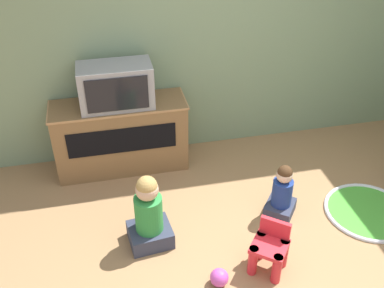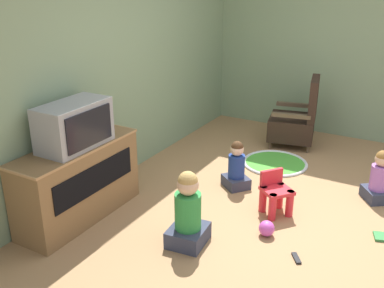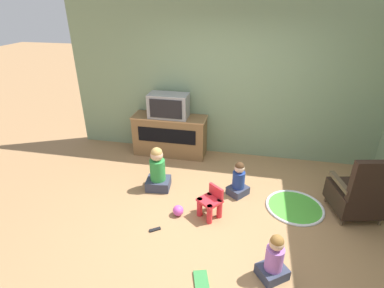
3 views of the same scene
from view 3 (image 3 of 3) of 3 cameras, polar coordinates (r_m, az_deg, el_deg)
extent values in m
plane|color=#9E754C|center=(4.14, 4.29, -14.92)|extent=(30.00, 30.00, 0.00)
cube|color=gray|center=(5.41, 6.19, 12.09)|extent=(5.67, 0.12, 2.81)
cube|color=brown|center=(5.64, -4.20, 1.68)|extent=(1.33, 0.45, 0.76)
cube|color=#A97C50|center=(5.49, -4.33, 5.15)|extent=(1.36, 0.46, 0.02)
cube|color=black|center=(5.40, -4.89, 1.56)|extent=(1.07, 0.01, 0.27)
cube|color=#939399|center=(5.40, -4.47, 7.31)|extent=(0.70, 0.36, 0.43)
cube|color=black|center=(5.23, -5.04, 6.65)|extent=(0.58, 0.02, 0.33)
cylinder|color=brown|center=(5.12, 29.34, -8.99)|extent=(0.04, 0.04, 0.10)
cylinder|color=brown|center=(4.89, 24.13, -9.46)|extent=(0.04, 0.04, 0.10)
cylinder|color=brown|center=(4.78, 32.17, -12.40)|extent=(0.04, 0.04, 0.10)
cylinder|color=brown|center=(4.53, 26.64, -13.13)|extent=(0.04, 0.04, 0.10)
cube|color=black|center=(4.71, 28.60, -8.96)|extent=(0.71, 0.72, 0.30)
cube|color=black|center=(4.31, 31.36, -6.15)|extent=(0.57, 0.22, 0.56)
cube|color=brown|center=(4.72, 32.04, -6.17)|extent=(0.18, 0.51, 0.05)
cube|color=brown|center=(4.46, 26.32, -6.58)|extent=(0.18, 0.51, 0.05)
cylinder|color=red|center=(4.18, 1.47, -11.91)|extent=(0.08, 0.08, 0.28)
cylinder|color=red|center=(4.06, 3.35, -13.22)|extent=(0.08, 0.08, 0.28)
cylinder|color=red|center=(4.28, 3.36, -10.91)|extent=(0.08, 0.08, 0.28)
cylinder|color=red|center=(4.16, 5.25, -12.15)|extent=(0.08, 0.08, 0.28)
cube|color=red|center=(4.09, 3.40, -10.71)|extent=(0.38, 0.38, 0.04)
cube|color=red|center=(4.10, 4.64, -8.97)|extent=(0.22, 0.18, 0.16)
cylinder|color=green|center=(4.63, 18.97, -11.32)|extent=(0.81, 0.81, 0.01)
torus|color=silver|center=(4.62, 18.98, -11.28)|extent=(0.82, 0.82, 0.04)
cube|color=#33384C|center=(4.78, -6.42, -7.48)|extent=(0.39, 0.35, 0.16)
cylinder|color=#2D8C3F|center=(4.64, -6.57, -4.93)|extent=(0.24, 0.24, 0.34)
sphere|color=#D8AD8C|center=(4.51, -6.74, -2.10)|extent=(0.19, 0.19, 0.19)
sphere|color=tan|center=(4.50, -6.76, -1.73)|extent=(0.18, 0.18, 0.18)
cube|color=#33384C|center=(4.67, 8.70, -8.74)|extent=(0.37, 0.37, 0.12)
cylinder|color=navy|center=(4.56, 8.86, -6.74)|extent=(0.18, 0.18, 0.26)
sphere|color=beige|center=(4.46, 9.04, -4.55)|extent=(0.15, 0.15, 0.15)
sphere|color=#472D19|center=(4.45, 9.07, -4.26)|extent=(0.14, 0.14, 0.14)
cube|color=#33384C|center=(3.60, 14.99, -22.45)|extent=(0.38, 0.37, 0.13)
cylinder|color=#A566BF|center=(3.46, 15.40, -20.25)|extent=(0.19, 0.19, 0.27)
sphere|color=#D8AD8C|center=(3.31, 15.84, -17.75)|extent=(0.15, 0.15, 0.15)
sphere|color=olive|center=(3.29, 15.90, -17.41)|extent=(0.14, 0.14, 0.14)
sphere|color=#CC4CB2|center=(4.22, -2.65, -12.54)|extent=(0.15, 0.15, 0.15)
cube|color=#337F3D|center=(3.50, 1.76, -24.50)|extent=(0.22, 0.28, 0.02)
cube|color=black|center=(4.06, -7.07, -15.87)|extent=(0.15, 0.12, 0.02)
camera|label=1|loc=(1.85, -52.46, 23.51)|focal=42.00mm
camera|label=2|loc=(4.77, -54.48, 11.02)|focal=42.00mm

